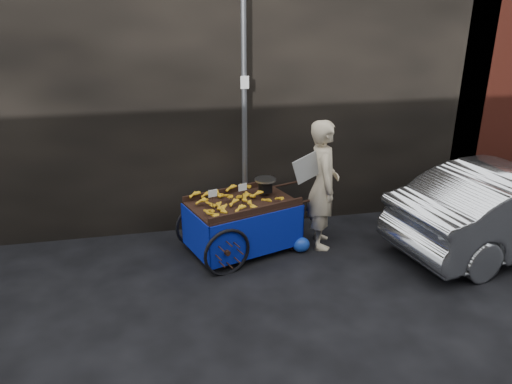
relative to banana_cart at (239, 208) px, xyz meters
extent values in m
plane|color=black|center=(-0.10, -0.70, -0.69)|extent=(80.00, 80.00, 0.00)
cube|color=black|center=(-1.10, 1.90, 1.81)|extent=(11.00, 2.00, 5.00)
cube|color=#591E14|center=(5.40, 1.90, 1.81)|extent=(3.00, 2.00, 5.00)
cylinder|color=slate|center=(0.20, 0.60, 1.31)|extent=(0.08, 0.08, 4.00)
cube|color=white|center=(0.20, 0.55, 1.71)|extent=(0.12, 0.02, 0.18)
cube|color=black|center=(0.05, 0.01, 0.05)|extent=(1.70, 1.35, 0.06)
cube|color=black|center=(-0.09, 0.43, 0.11)|extent=(1.42, 0.50, 0.09)
cube|color=black|center=(0.18, -0.40, 0.11)|extent=(1.42, 0.50, 0.09)
cube|color=black|center=(0.78, -0.14, -0.32)|extent=(0.06, 0.06, 0.74)
cube|color=black|center=(0.55, 0.57, -0.32)|extent=(0.06, 0.06, 0.74)
cylinder|color=black|center=(1.09, -0.03, 0.05)|extent=(0.45, 0.18, 0.04)
cylinder|color=black|center=(0.86, 0.67, 0.05)|extent=(0.45, 0.18, 0.04)
torus|color=black|center=(-0.28, -0.62, -0.37)|extent=(0.68, 0.26, 0.70)
torus|color=black|center=(-0.60, 0.33, -0.37)|extent=(0.68, 0.26, 0.70)
cylinder|color=black|center=(-0.44, -0.15, -0.37)|extent=(0.37, 1.00, 0.05)
cube|color=navy|center=(0.19, -0.44, -0.27)|extent=(1.45, 0.49, 0.63)
cube|color=navy|center=(-0.10, 0.46, -0.27)|extent=(1.45, 0.49, 0.63)
cube|color=navy|center=(-0.67, -0.22, -0.27)|extent=(0.32, 0.92, 0.63)
cube|color=navy|center=(0.76, 0.25, -0.27)|extent=(0.32, 0.92, 0.63)
cube|color=black|center=(0.43, 0.19, 0.21)|extent=(0.20, 0.18, 0.15)
cylinder|color=silver|center=(0.43, 0.19, 0.34)|extent=(0.40, 0.40, 0.03)
cube|color=white|center=(-0.41, -0.24, 0.36)|extent=(0.13, 0.05, 0.10)
cube|color=white|center=(0.03, -0.10, 0.36)|extent=(0.13, 0.05, 0.10)
imported|color=beige|center=(1.25, -0.04, 0.28)|extent=(0.59, 0.78, 1.94)
cube|color=#B6B7B0|center=(1.00, -0.13, 0.61)|extent=(0.57, 0.16, 0.50)
ellipsoid|color=#173DB1|center=(0.89, -0.22, -0.58)|extent=(0.26, 0.21, 0.23)
camera|label=1|loc=(-1.12, -6.53, 2.86)|focal=35.00mm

